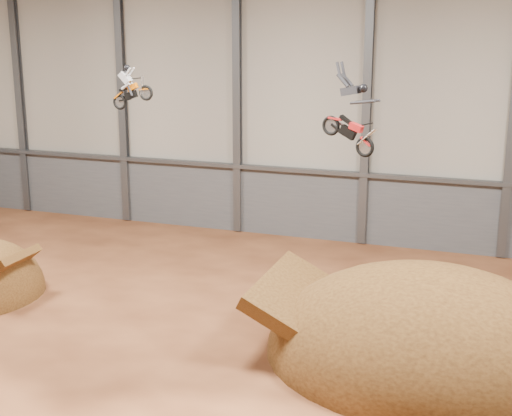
{
  "coord_description": "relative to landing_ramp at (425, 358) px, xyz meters",
  "views": [
    {
      "loc": [
        9.81,
        -19.33,
        10.61
      ],
      "look_at": [
        1.52,
        4.0,
        4.29
      ],
      "focal_mm": 50.0,
      "sensor_mm": 36.0,
      "label": 1
    }
  ],
  "objects": [
    {
      "name": "steel_column_1",
      "position": [
        -17.85,
        12.0,
        7.0
      ],
      "size": [
        0.4,
        0.36,
        13.9
      ],
      "primitive_type": "cube",
      "color": "#47494F",
      "rests_on": "ground"
    },
    {
      "name": "back_wall",
      "position": [
        -7.85,
        12.2,
        7.0
      ],
      "size": [
        40.0,
        0.1,
        14.0
      ],
      "primitive_type": "cube",
      "color": "#9D968B",
      "rests_on": "ground"
    },
    {
      "name": "steel_rail",
      "position": [
        -7.85,
        11.95,
        3.55
      ],
      "size": [
        39.8,
        0.35,
        0.2
      ],
      "primitive_type": "cube",
      "color": "#47494F",
      "rests_on": "lower_band_back"
    },
    {
      "name": "fmx_rider_a",
      "position": [
        -11.76,
        2.44,
        8.5
      ],
      "size": [
        2.33,
        0.86,
        2.18
      ],
      "primitive_type": null,
      "rotation": [
        0.0,
        -0.32,
        -0.07
      ],
      "color": "#C05907"
    },
    {
      "name": "fmx_rider_b",
      "position": [
        -3.37,
        1.99,
        7.87
      ],
      "size": [
        3.75,
        1.95,
        3.47
      ],
      "primitive_type": null,
      "rotation": [
        0.0,
        0.42,
        -0.32
      ],
      "color": "#B21B1B"
    },
    {
      "name": "steel_column_3",
      "position": [
        -4.52,
        12.0,
        7.0
      ],
      "size": [
        0.4,
        0.36,
        13.9
      ],
      "primitive_type": "cube",
      "color": "#47494F",
      "rests_on": "ground"
    },
    {
      "name": "steel_column_2",
      "position": [
        -11.18,
        12.0,
        7.0
      ],
      "size": [
        0.4,
        0.36,
        13.9
      ],
      "primitive_type": "cube",
      "color": "#47494F",
      "rests_on": "ground"
    },
    {
      "name": "lower_band_back",
      "position": [
        -7.85,
        12.1,
        1.75
      ],
      "size": [
        39.8,
        0.18,
        3.5
      ],
      "primitive_type": "cube",
      "color": "#505257",
      "rests_on": "ground"
    },
    {
      "name": "steel_column_0",
      "position": [
        -24.52,
        12.0,
        7.0
      ],
      "size": [
        0.4,
        0.36,
        13.9
      ],
      "primitive_type": "cube",
      "color": "#47494F",
      "rests_on": "ground"
    },
    {
      "name": "floor",
      "position": [
        -7.85,
        -2.8,
        0.0
      ],
      "size": [
        40.0,
        40.0,
        0.0
      ],
      "primitive_type": "plane",
      "color": "#4F2715",
      "rests_on": "ground"
    },
    {
      "name": "landing_ramp",
      "position": [
        0.0,
        0.0,
        0.0
      ],
      "size": [
        10.55,
        9.33,
        6.09
      ],
      "primitive_type": "ellipsoid",
      "color": "#3C240F",
      "rests_on": "ground"
    }
  ]
}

